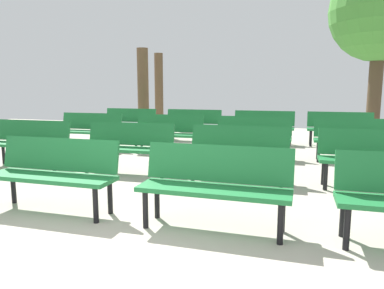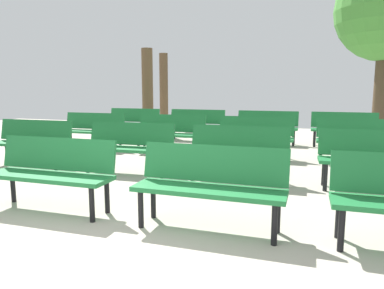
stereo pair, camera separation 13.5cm
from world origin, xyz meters
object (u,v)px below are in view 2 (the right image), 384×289
object	(u,v)px
bench_r2_c1	(170,131)
bench_r2_c2	(255,134)
bench_r1_c2	(238,150)
bench_r3_c3	(344,127)
bench_r0_c2	(210,182)
tree_0	(148,91)
tree_2	(164,90)
bench_r3_c2	(267,125)
bench_r1_c0	(32,140)
bench_r2_c3	(359,138)
bench_r0_c1	(52,169)
bench_r1_c3	(377,156)
bench_r3_c1	(196,123)
bench_r3_c0	(133,121)
bench_r1_c1	(129,144)
bench_r2_c0	(93,128)

from	to	relation	value
bench_r2_c1	bench_r2_c2	distance (m)	1.94
bench_r1_c2	bench_r2_c1	bearing A→B (deg)	133.73
bench_r2_c2	bench_r3_c3	distance (m)	2.89
bench_r0_c2	tree_0	distance (m)	8.89
tree_2	bench_r3_c2	bearing A→B (deg)	-36.00
bench_r1_c0	bench_r2_c3	world-z (taller)	same
bench_r0_c1	bench_r2_c3	xyz separation A→B (m)	(3.79, 4.33, 0.00)
bench_r3_c3	bench_r1_c2	bearing A→B (deg)	-115.02
bench_r1_c3	tree_2	world-z (taller)	tree_2
tree_2	bench_r2_c2	bearing A→B (deg)	-49.85
bench_r0_c2	bench_r3_c2	distance (m)	6.20
bench_r0_c2	bench_r3_c1	distance (m)	6.56
bench_r3_c2	tree_0	bearing A→B (deg)	159.79
bench_r1_c2	bench_r1_c3	xyz separation A→B (m)	(2.01, 0.10, 0.00)
bench_r2_c1	bench_r3_c0	size ratio (longest dim) A/B	1.00
bench_r3_c3	bench_r2_c3	bearing A→B (deg)	-87.51
bench_r1_c2	tree_2	world-z (taller)	tree_2
bench_r3_c1	tree_2	distance (m)	4.17
bench_r0_c2	bench_r2_c1	distance (m)	4.60
bench_r2_c1	bench_r1_c3	bearing A→B (deg)	-27.51
tree_0	bench_r2_c1	bearing A→B (deg)	-56.68
bench_r2_c3	bench_r3_c2	bearing A→B (deg)	135.25
tree_0	bench_r3_c1	bearing A→B (deg)	-32.93
bench_r1_c3	tree_2	size ratio (longest dim) A/B	0.58
bench_r0_c1	bench_r1_c1	world-z (taller)	same
bench_r3_c3	tree_2	distance (m)	7.12
bench_r0_c1	tree_2	distance (m)	9.91
bench_r2_c1	bench_r3_c1	world-z (taller)	same
bench_r1_c1	bench_r1_c2	distance (m)	1.93
bench_r3_c1	bench_r3_c3	distance (m)	3.90
bench_r3_c0	bench_r0_c2	bearing A→B (deg)	-56.60
bench_r2_c2	bench_r3_c0	xyz separation A→B (m)	(-3.99, 1.92, 0.00)
bench_r0_c2	bench_r1_c1	size ratio (longest dim) A/B	0.99
bench_r3_c3	tree_2	xyz separation A→B (m)	(-6.34, 3.11, 0.89)
tree_0	bench_r0_c1	bearing A→B (deg)	-71.85
bench_r0_c2	bench_r3_c2	xyz separation A→B (m)	(-0.28, 6.20, 0.00)
bench_r3_c2	bench_r2_c2	bearing A→B (deg)	-90.55
bench_r2_c1	bench_r3_c3	world-z (taller)	same
bench_r3_c3	bench_r2_c0	bearing A→B (deg)	-159.96
bench_r1_c0	bench_r3_c3	world-z (taller)	same
bench_r1_c0	bench_r3_c0	distance (m)	4.18
bench_r2_c3	bench_r3_c0	xyz separation A→B (m)	(-6.02, 1.78, 0.00)
bench_r1_c2	bench_r3_c3	distance (m)	4.59
bench_r3_c2	tree_2	world-z (taller)	tree_2
bench_r1_c2	bench_r2_c1	world-z (taller)	same
bench_r0_c2	tree_2	distance (m)	10.57
bench_r2_c3	tree_2	world-z (taller)	tree_2
bench_r1_c2	bench_r1_c3	distance (m)	2.02
bench_r3_c0	bench_r1_c2	bearing A→B (deg)	-45.81
bench_r2_c0	tree_2	size ratio (longest dim) A/B	0.58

